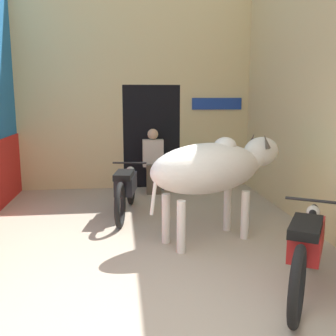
{
  "coord_description": "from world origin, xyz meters",
  "views": [
    {
      "loc": [
        -0.32,
        -2.8,
        1.88
      ],
      "look_at": [
        0.31,
        2.38,
        0.93
      ],
      "focal_mm": 42.0,
      "sensor_mm": 36.0,
      "label": 1
    }
  ],
  "objects_px": {
    "plastic_stool": "(168,178)",
    "motorcycle_near": "(306,246)",
    "cow": "(214,168)",
    "motorcycle_far": "(126,188)",
    "shopkeeper_seated": "(153,159)"
  },
  "relations": [
    {
      "from": "shopkeeper_seated",
      "to": "plastic_stool",
      "type": "bearing_deg",
      "value": 33.34
    },
    {
      "from": "cow",
      "to": "motorcycle_far",
      "type": "height_order",
      "value": "cow"
    },
    {
      "from": "cow",
      "to": "motorcycle_far",
      "type": "bearing_deg",
      "value": 132.18
    },
    {
      "from": "cow",
      "to": "plastic_stool",
      "type": "bearing_deg",
      "value": 94.83
    },
    {
      "from": "cow",
      "to": "shopkeeper_seated",
      "type": "distance_m",
      "value": 2.75
    },
    {
      "from": "shopkeeper_seated",
      "to": "plastic_stool",
      "type": "distance_m",
      "value": 0.57
    },
    {
      "from": "shopkeeper_seated",
      "to": "plastic_stool",
      "type": "relative_size",
      "value": 2.66
    },
    {
      "from": "plastic_stool",
      "to": "motorcycle_near",
      "type": "bearing_deg",
      "value": -79.51
    },
    {
      "from": "cow",
      "to": "motorcycle_far",
      "type": "distance_m",
      "value": 1.77
    },
    {
      "from": "motorcycle_near",
      "to": "motorcycle_far",
      "type": "height_order",
      "value": "motorcycle_near"
    },
    {
      "from": "motorcycle_far",
      "to": "shopkeeper_seated",
      "type": "distance_m",
      "value": 1.55
    },
    {
      "from": "motorcycle_near",
      "to": "motorcycle_far",
      "type": "xyz_separation_m",
      "value": [
        -1.7,
        2.74,
        -0.01
      ]
    },
    {
      "from": "cow",
      "to": "plastic_stool",
      "type": "distance_m",
      "value": 2.99
    },
    {
      "from": "cow",
      "to": "shopkeeper_seated",
      "type": "xyz_separation_m",
      "value": [
        -0.57,
        2.67,
        -0.3
      ]
    },
    {
      "from": "cow",
      "to": "plastic_stool",
      "type": "relative_size",
      "value": 4.29
    }
  ]
}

